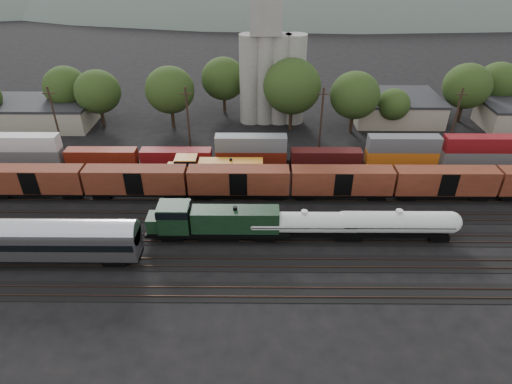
{
  "coord_description": "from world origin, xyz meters",
  "views": [
    {
      "loc": [
        0.8,
        -50.34,
        35.15
      ],
      "look_at": [
        0.41,
        2.0,
        3.0
      ],
      "focal_mm": 30.0,
      "sensor_mm": 36.0,
      "label": 1
    }
  ],
  "objects_px": {
    "passenger_coach": "(28,239)",
    "grain_silo": "(271,69)",
    "tank_car_a": "(304,223)",
    "green_locomotive": "(210,221)",
    "orange_locomotive": "(213,169)"
  },
  "relations": [
    {
      "from": "passenger_coach",
      "to": "orange_locomotive",
      "type": "xyz_separation_m",
      "value": [
        20.23,
        20.0,
        -1.23
      ]
    },
    {
      "from": "green_locomotive",
      "to": "passenger_coach",
      "type": "bearing_deg",
      "value": -166.77
    },
    {
      "from": "tank_car_a",
      "to": "green_locomotive",
      "type": "bearing_deg",
      "value": 180.0
    },
    {
      "from": "green_locomotive",
      "to": "grain_silo",
      "type": "relative_size",
      "value": 0.65
    },
    {
      "from": "green_locomotive",
      "to": "grain_silo",
      "type": "distance_m",
      "value": 42.77
    },
    {
      "from": "orange_locomotive",
      "to": "tank_car_a",
      "type": "bearing_deg",
      "value": -48.64
    },
    {
      "from": "tank_car_a",
      "to": "grain_silo",
      "type": "bearing_deg",
      "value": 94.72
    },
    {
      "from": "green_locomotive",
      "to": "tank_car_a",
      "type": "bearing_deg",
      "value": 0.0
    },
    {
      "from": "grain_silo",
      "to": "green_locomotive",
      "type": "bearing_deg",
      "value": -102.1
    },
    {
      "from": "passenger_coach",
      "to": "orange_locomotive",
      "type": "height_order",
      "value": "passenger_coach"
    },
    {
      "from": "passenger_coach",
      "to": "grain_silo",
      "type": "bearing_deg",
      "value": 56.84
    },
    {
      "from": "tank_car_a",
      "to": "grain_silo",
      "type": "distance_m",
      "value": 42.06
    },
    {
      "from": "green_locomotive",
      "to": "orange_locomotive",
      "type": "relative_size",
      "value": 1.11
    },
    {
      "from": "grain_silo",
      "to": "tank_car_a",
      "type": "bearing_deg",
      "value": -85.28
    },
    {
      "from": "tank_car_a",
      "to": "passenger_coach",
      "type": "bearing_deg",
      "value": -171.5
    }
  ]
}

